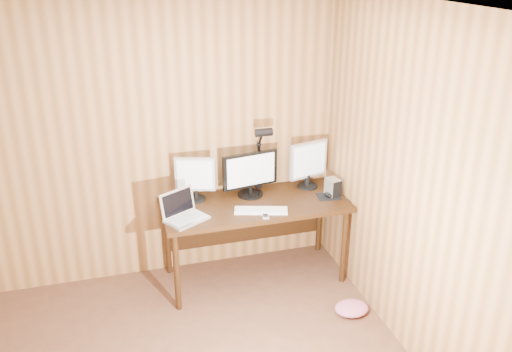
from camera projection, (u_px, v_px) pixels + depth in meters
name	position (u px, v px, depth m)	size (l,w,h in m)	color
room_shell	(168.00, 268.00, 2.81)	(4.00, 4.00, 4.00)	#573321
desk	(252.00, 212.00, 4.80)	(1.60, 0.70, 0.75)	black
monitor_center	(250.00, 174.00, 4.74)	(0.51, 0.22, 0.40)	black
monitor_left	(195.00, 178.00, 4.65)	(0.34, 0.16, 0.39)	black
monitor_right	(308.00, 163.00, 4.90)	(0.38, 0.18, 0.44)	black
laptop	(183.00, 212.00, 4.39)	(0.40, 0.38, 0.23)	silver
keyboard	(261.00, 210.00, 4.52)	(0.46, 0.25, 0.02)	silver
mousepad	(328.00, 196.00, 4.80)	(0.20, 0.16, 0.00)	black
mouse	(329.00, 194.00, 4.79)	(0.07, 0.11, 0.04)	black
hard_drive	(333.00, 187.00, 4.80)	(0.12, 0.16, 0.15)	silver
phone	(265.00, 216.00, 4.44)	(0.07, 0.11, 0.01)	silver
speaker	(307.00, 180.00, 4.97)	(0.05, 0.05, 0.13)	black
desk_lamp	(261.00, 149.00, 4.76)	(0.15, 0.21, 0.65)	black
fabric_pile	(352.00, 308.00, 4.46)	(0.28, 0.23, 0.09)	#BF5C75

